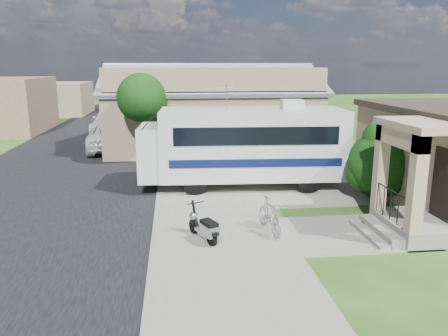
{
  "coord_description": "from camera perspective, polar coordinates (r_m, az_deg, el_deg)",
  "views": [
    {
      "loc": [
        -2.27,
        -12.77,
        4.93
      ],
      "look_at": [
        -0.5,
        2.5,
        1.3
      ],
      "focal_mm": 35.0,
      "sensor_mm": 36.0,
      "label": 1
    }
  ],
  "objects": [
    {
      "name": "ground",
      "position": [
        13.87,
        3.27,
        -7.55
      ],
      "size": [
        120.0,
        120.0,
        0.0
      ],
      "primitive_type": "plane",
      "color": "#214312"
    },
    {
      "name": "street_tree_b",
      "position": [
        31.89,
        -9.32,
        10.36
      ],
      "size": [
        2.44,
        2.4,
        4.73
      ],
      "color": "black",
      "rests_on": "ground"
    },
    {
      "name": "distant_bldg_near",
      "position": [
        48.58,
        -22.03,
        8.41
      ],
      "size": [
        8.0,
        7.0,
        3.2
      ],
      "primitive_type": "cube",
      "color": "#7D664E",
      "rests_on": "ground"
    },
    {
      "name": "bicycle",
      "position": [
        13.15,
        5.96,
        -6.42
      ],
      "size": [
        0.75,
        1.76,
        1.03
      ],
      "primitive_type": "imported",
      "rotation": [
        0.0,
        0.0,
        0.16
      ],
      "color": "#9A9BA1",
      "rests_on": "ground"
    },
    {
      "name": "shrub",
      "position": [
        16.86,
        19.8,
        0.98
      ],
      "size": [
        2.49,
        2.38,
        3.06
      ],
      "color": "black",
      "rests_on": "ground"
    },
    {
      "name": "street_tree_a",
      "position": [
        21.93,
        -10.45,
        8.68
      ],
      "size": [
        2.44,
        2.4,
        4.58
      ],
      "color": "black",
      "rests_on": "ground"
    },
    {
      "name": "scooter",
      "position": [
        12.48,
        -2.59,
        -7.72
      ],
      "size": [
        0.86,
        1.46,
        1.02
      ],
      "rotation": [
        0.0,
        0.0,
        0.43
      ],
      "color": "black",
      "rests_on": "ground"
    },
    {
      "name": "sidewalk_slab",
      "position": [
        23.32,
        -3.34,
        1.14
      ],
      "size": [
        4.0,
        80.0,
        0.06
      ],
      "primitive_type": "cube",
      "color": "slate",
      "rests_on": "ground"
    },
    {
      "name": "walk_slab",
      "position": [
        13.79,
        16.5,
        -8.12
      ],
      "size": [
        4.0,
        3.0,
        0.05
      ],
      "primitive_type": "cube",
      "color": "slate",
      "rests_on": "ground"
    },
    {
      "name": "driveway_slab",
      "position": [
        18.34,
        5.5,
        -2.28
      ],
      "size": [
        7.0,
        6.0,
        0.05
      ],
      "primitive_type": "cube",
      "color": "slate",
      "rests_on": "ground"
    },
    {
      "name": "motorhome",
      "position": [
        17.79,
        2.71,
        3.17
      ],
      "size": [
        8.34,
        3.03,
        4.21
      ],
      "rotation": [
        0.0,
        0.0,
        -0.05
      ],
      "color": "#BABAB6",
      "rests_on": "ground"
    },
    {
      "name": "street_slab",
      "position": [
        23.87,
        -19.11,
        0.66
      ],
      "size": [
        9.0,
        80.0,
        0.02
      ],
      "primitive_type": "cube",
      "color": "black",
      "rests_on": "ground"
    },
    {
      "name": "van",
      "position": [
        32.95,
        -14.25,
        5.98
      ],
      "size": [
        2.74,
        6.66,
        1.93
      ],
      "primitive_type": "imported",
      "rotation": [
        0.0,
        0.0,
        0.01
      ],
      "color": "silver",
      "rests_on": "ground"
    },
    {
      "name": "warehouse",
      "position": [
        26.99,
        -1.76,
        7.03
      ],
      "size": [
        12.5,
        8.4,
        5.04
      ],
      "color": "#7D664E",
      "rests_on": "ground"
    },
    {
      "name": "street_tree_c",
      "position": [
        40.88,
        -8.75,
        10.59
      ],
      "size": [
        2.44,
        2.4,
        4.42
      ],
      "color": "black",
      "rests_on": "ground"
    },
    {
      "name": "pickup_truck",
      "position": [
        26.85,
        -14.54,
        4.02
      ],
      "size": [
        3.33,
        6.02,
        1.6
      ],
      "primitive_type": "imported",
      "rotation": [
        0.0,
        0.0,
        3.26
      ],
      "color": "silver",
      "rests_on": "ground"
    },
    {
      "name": "garden_hose",
      "position": [
        14.39,
        18.3,
        -7.09
      ],
      "size": [
        0.39,
        0.39,
        0.17
      ],
      "primitive_type": "cylinder",
      "color": "#13611A",
      "rests_on": "ground"
    }
  ]
}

